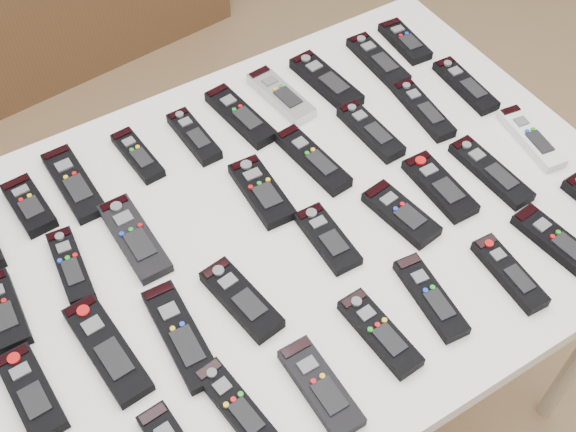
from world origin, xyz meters
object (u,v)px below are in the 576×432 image
remote_6 (281,96)px  remote_20 (181,335)px  remote_14 (313,160)px  remote_19 (107,349)px  remote_25 (491,172)px  remote_4 (194,136)px  remote_13 (262,191)px  remote_11 (71,266)px  remote_26 (531,138)px  remote_22 (327,238)px  remote_31 (380,333)px  remote_3 (138,155)px  remote_2 (74,183)px  remote_30 (321,387)px  remote_32 (431,297)px  remote_5 (240,116)px  remote_29 (237,407)px  remote_12 (135,238)px  remote_24 (440,186)px  remote_9 (405,41)px  remote_7 (326,81)px  remote_18 (31,393)px  remote_21 (241,299)px  remote_33 (509,273)px  remote_1 (29,205)px  table (288,242)px  remote_15 (370,131)px  remote_8 (378,60)px  remote_17 (465,85)px  remote_10 (3,311)px  remote_34 (557,242)px  remote_16 (423,110)px

remote_6 → remote_20: size_ratio=0.87×
remote_14 → remote_19: size_ratio=0.90×
remote_25 → remote_4: bearing=136.8°
remote_13 → remote_14: bearing=10.3°
remote_6 → remote_13: size_ratio=1.06×
remote_11 → remote_4: bearing=32.8°
remote_26 → remote_22: bearing=-172.5°
remote_31 → remote_3: bearing=103.2°
remote_2 → remote_19: 0.37m
remote_13 → remote_19: 0.41m
remote_6 → remote_26: (0.36, -0.37, -0.00)m
remote_4 → remote_30: size_ratio=0.91×
remote_20 → remote_11: bearing=117.1°
remote_22 → remote_14: bearing=66.6°
remote_25 → remote_32: 0.32m
remote_25 → remote_32: size_ratio=1.11×
remote_6 → remote_30: (-0.29, -0.59, 0.00)m
remote_26 → remote_5: bearing=150.5°
remote_5 → remote_13: 0.21m
remote_26 → remote_29: bearing=-158.2°
remote_12 → remote_24: same height
remote_9 → remote_14: (-0.38, -0.20, 0.00)m
remote_7 → remote_29: bearing=-138.9°
remote_6 → remote_26: remote_6 is taller
remote_18 → remote_22: remote_18 is taller
remote_14 → remote_19: 0.53m
remote_7 → remote_13: (-0.27, -0.19, -0.00)m
remote_18 → remote_5: bearing=29.8°
remote_21 → remote_33: 0.46m
remote_1 → remote_29: 0.56m
remote_7 → remote_13: 0.34m
remote_2 → remote_26: size_ratio=1.09×
table → remote_31: bearing=-89.6°
remote_15 → remote_14: bearing=-179.9°
remote_8 → remote_17: (0.11, -0.16, -0.00)m
remote_12 → remote_18: bearing=-144.3°
remote_3 → remote_5: remote_5 is taller
remote_5 → remote_12: bearing=-157.8°
remote_10 → remote_19: (0.12, -0.15, -0.00)m
table → remote_1: size_ratio=9.22×
remote_15 → remote_32: (-0.14, -0.37, -0.00)m
remote_19 → remote_12: bearing=49.8°
remote_4 → remote_13: 0.20m
remote_18 → remote_22: bearing=-1.8°
remote_6 → remote_15: (0.10, -0.18, 0.00)m
remote_10 → remote_11: bearing=14.8°
remote_12 → remote_29: size_ratio=1.13×
remote_13 → remote_34: bearing=-41.6°
remote_15 → remote_16: (0.13, -0.01, -0.00)m
remote_9 → remote_10: size_ratio=0.95×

